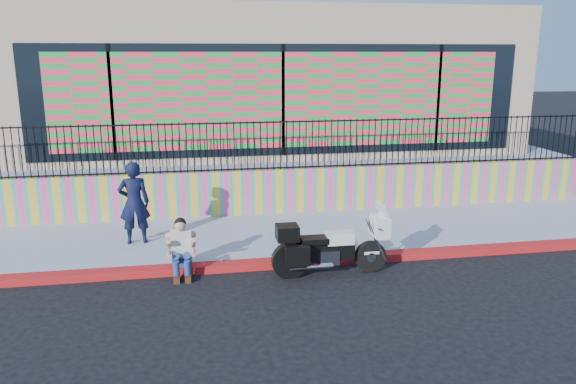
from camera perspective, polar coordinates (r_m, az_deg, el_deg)
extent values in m
plane|color=black|center=(11.11, 3.10, -7.32)|extent=(90.00, 90.00, 0.00)
cube|color=#A01F0B|center=(11.08, 3.10, -6.96)|extent=(16.00, 0.30, 0.15)
cube|color=#8E94AB|center=(12.60, 1.40, -4.33)|extent=(16.00, 3.00, 0.15)
cube|color=#FF438F|center=(13.94, 0.11, 0.15)|extent=(16.00, 0.20, 1.10)
cube|color=#8E94AB|center=(18.89, -2.63, 3.57)|extent=(16.00, 10.00, 1.25)
cube|color=tan|center=(18.39, -2.64, 11.52)|extent=(14.00, 8.00, 4.00)
cube|color=black|center=(14.45, -0.51, 9.28)|extent=(12.60, 0.04, 2.80)
cube|color=#FC3850|center=(14.42, -0.49, 9.27)|extent=(11.48, 0.02, 2.40)
cylinder|color=black|center=(10.75, 8.37, -6.49)|extent=(0.60, 0.13, 0.60)
cylinder|color=black|center=(10.38, 0.17, -7.09)|extent=(0.60, 0.13, 0.60)
cube|color=black|center=(10.48, 4.36, -6.01)|extent=(0.86, 0.25, 0.31)
cube|color=silver|center=(10.50, 4.11, -6.50)|extent=(0.36, 0.31, 0.27)
cube|color=silver|center=(10.44, 5.26, -4.64)|extent=(0.50, 0.29, 0.22)
cube|color=black|center=(10.33, 2.67, -4.90)|extent=(0.50, 0.31, 0.11)
cube|color=silver|center=(10.61, 9.33, -3.43)|extent=(0.27, 0.47, 0.38)
cube|color=silver|center=(10.54, 9.58, -1.91)|extent=(0.17, 0.42, 0.31)
cube|color=black|center=(10.18, -0.08, -4.14)|extent=(0.40, 0.38, 0.27)
cube|color=black|center=(10.08, 0.97, -6.54)|extent=(0.44, 0.16, 0.36)
cube|color=black|center=(10.58, 0.40, -5.52)|extent=(0.44, 0.16, 0.36)
cube|color=silver|center=(10.72, 8.39, -6.04)|extent=(0.29, 0.15, 0.05)
imported|color=black|center=(12.02, -15.37, -1.05)|extent=(0.66, 0.46, 1.74)
cube|color=navy|center=(10.80, -10.71, -6.84)|extent=(0.36, 0.28, 0.18)
cube|color=silver|center=(10.64, -10.80, -5.15)|extent=(0.38, 0.27, 0.54)
sphere|color=tan|center=(10.49, -10.89, -3.36)|extent=(0.21, 0.21, 0.21)
cube|color=#472814|center=(10.46, -11.23, -8.68)|extent=(0.11, 0.26, 0.10)
cube|color=#472814|center=(10.46, -10.13, -8.64)|extent=(0.11, 0.26, 0.10)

